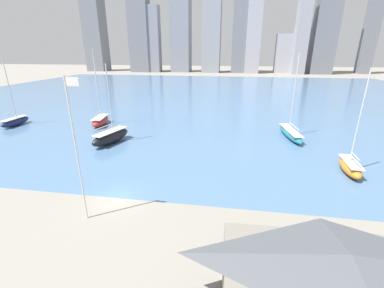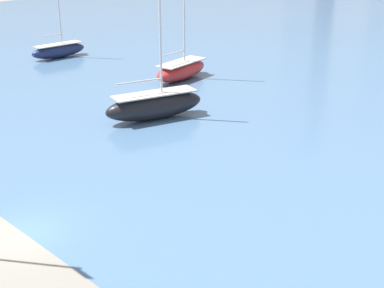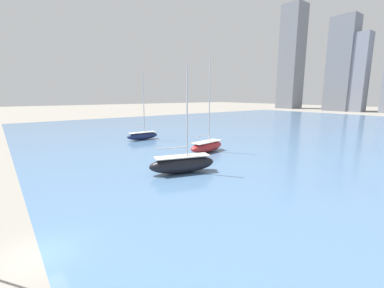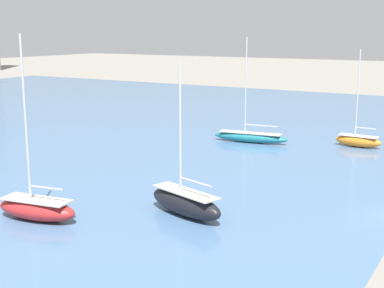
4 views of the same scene
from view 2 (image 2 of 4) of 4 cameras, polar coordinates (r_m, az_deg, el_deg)
The scene contains 4 objects.
ground_plane at distance 28.36m, azimuth -17.45°, elevation -9.12°, with size 500.00×500.00×0.00m, color gray.
sailboat_navy at distance 66.57m, azimuth -14.04°, elevation 9.76°, with size 2.08×7.05×14.05m.
sailboat_red at distance 54.80m, azimuth -1.15°, elevation 7.97°, with size 3.69×7.71×15.36m.
sailboat_black at distance 42.93m, azimuth -3.99°, elevation 4.19°, with size 4.62×8.62×13.07m.
Camera 2 is at (22.16, -10.74, 14.07)m, focal length 50.00 mm.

